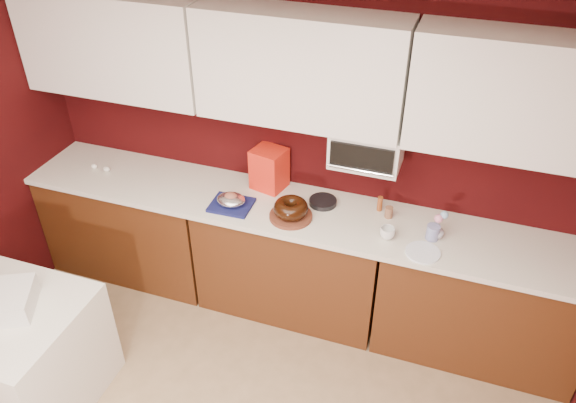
# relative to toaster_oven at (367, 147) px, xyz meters

# --- Properties ---
(ceiling) EXTENTS (4.00, 4.50, 0.02)m
(ceiling) POSITION_rel_toaster_oven_xyz_m (-0.45, -2.10, 1.12)
(ceiling) COLOR white
(ceiling) RESTS_ON wall_back
(wall_back) EXTENTS (4.00, 0.02, 2.50)m
(wall_back) POSITION_rel_toaster_oven_xyz_m (-0.45, 0.15, -0.12)
(wall_back) COLOR #340707
(wall_back) RESTS_ON floor
(base_cabinet_left) EXTENTS (1.31, 0.58, 0.86)m
(base_cabinet_left) POSITION_rel_toaster_oven_xyz_m (-1.78, -0.17, -0.95)
(base_cabinet_left) COLOR #4D260F
(base_cabinet_left) RESTS_ON floor
(base_cabinet_center) EXTENTS (1.31, 0.58, 0.86)m
(base_cabinet_center) POSITION_rel_toaster_oven_xyz_m (-0.45, -0.17, -0.95)
(base_cabinet_center) COLOR #4D260F
(base_cabinet_center) RESTS_ON floor
(base_cabinet_right) EXTENTS (1.31, 0.58, 0.86)m
(base_cabinet_right) POSITION_rel_toaster_oven_xyz_m (0.88, -0.17, -0.95)
(base_cabinet_right) COLOR #4D260F
(base_cabinet_right) RESTS_ON floor
(countertop) EXTENTS (4.00, 0.62, 0.04)m
(countertop) POSITION_rel_toaster_oven_xyz_m (-0.45, -0.17, -0.49)
(countertop) COLOR silver
(countertop) RESTS_ON base_cabinet_center
(upper_cabinet_left) EXTENTS (1.31, 0.33, 0.70)m
(upper_cabinet_left) POSITION_rel_toaster_oven_xyz_m (-1.78, -0.02, 0.48)
(upper_cabinet_left) COLOR white
(upper_cabinet_left) RESTS_ON wall_back
(upper_cabinet_center) EXTENTS (1.31, 0.33, 0.70)m
(upper_cabinet_center) POSITION_rel_toaster_oven_xyz_m (-0.45, -0.02, 0.48)
(upper_cabinet_center) COLOR white
(upper_cabinet_center) RESTS_ON wall_back
(upper_cabinet_right) EXTENTS (1.31, 0.33, 0.70)m
(upper_cabinet_right) POSITION_rel_toaster_oven_xyz_m (0.88, -0.02, 0.48)
(upper_cabinet_right) COLOR white
(upper_cabinet_right) RESTS_ON wall_back
(toaster_oven) EXTENTS (0.45, 0.30, 0.25)m
(toaster_oven) POSITION_rel_toaster_oven_xyz_m (0.00, 0.00, 0.00)
(toaster_oven) COLOR white
(toaster_oven) RESTS_ON upper_cabinet_center
(toaster_oven_door) EXTENTS (0.40, 0.02, 0.18)m
(toaster_oven_door) POSITION_rel_toaster_oven_xyz_m (0.00, -0.16, 0.00)
(toaster_oven_door) COLOR black
(toaster_oven_door) RESTS_ON toaster_oven
(toaster_oven_handle) EXTENTS (0.42, 0.02, 0.02)m
(toaster_oven_handle) POSITION_rel_toaster_oven_xyz_m (0.00, -0.18, -0.07)
(toaster_oven_handle) COLOR silver
(toaster_oven_handle) RESTS_ON toaster_oven
(dining_table) EXTENTS (1.00, 0.80, 0.75)m
(dining_table) POSITION_rel_toaster_oven_xyz_m (-1.85, -1.50, -1.00)
(dining_table) COLOR silver
(dining_table) RESTS_ON floor
(cake_base) EXTENTS (0.32, 0.32, 0.03)m
(cake_base) POSITION_rel_toaster_oven_xyz_m (-0.42, -0.28, -0.46)
(cake_base) COLOR brown
(cake_base) RESTS_ON countertop
(bundt_cake) EXTENTS (0.26, 0.26, 0.09)m
(bundt_cake) POSITION_rel_toaster_oven_xyz_m (-0.42, -0.28, -0.39)
(bundt_cake) COLOR black
(bundt_cake) RESTS_ON cake_base
(navy_towel) EXTENTS (0.29, 0.25, 0.02)m
(navy_towel) POSITION_rel_toaster_oven_xyz_m (-0.85, -0.28, -0.46)
(navy_towel) COLOR #15194F
(navy_towel) RESTS_ON countertop
(foil_ham_nest) EXTENTS (0.23, 0.21, 0.07)m
(foil_ham_nest) POSITION_rel_toaster_oven_xyz_m (-0.85, -0.28, -0.42)
(foil_ham_nest) COLOR white
(foil_ham_nest) RESTS_ON navy_towel
(roasted_ham) EXTENTS (0.11, 0.10, 0.06)m
(roasted_ham) POSITION_rel_toaster_oven_xyz_m (-0.85, -0.28, -0.40)
(roasted_ham) COLOR #9E5C48
(roasted_ham) RESTS_ON foil_ham_nest
(pandoro_box) EXTENTS (0.26, 0.25, 0.30)m
(pandoro_box) POSITION_rel_toaster_oven_xyz_m (-0.69, 0.04, -0.32)
(pandoro_box) COLOR red
(pandoro_box) RESTS_ON countertop
(dark_pan) EXTENTS (0.21, 0.21, 0.03)m
(dark_pan) POSITION_rel_toaster_oven_xyz_m (-0.26, -0.05, -0.46)
(dark_pan) COLOR black
(dark_pan) RESTS_ON countertop
(coffee_mug) EXTENTS (0.12, 0.12, 0.10)m
(coffee_mug) POSITION_rel_toaster_oven_xyz_m (0.23, -0.28, -0.43)
(coffee_mug) COLOR white
(coffee_mug) RESTS_ON countertop
(blue_jar) EXTENTS (0.10, 0.10, 0.10)m
(blue_jar) POSITION_rel_toaster_oven_xyz_m (0.50, -0.19, -0.42)
(blue_jar) COLOR navy
(blue_jar) RESTS_ON countertop
(flower_vase) EXTENTS (0.08, 0.08, 0.12)m
(flower_vase) POSITION_rel_toaster_oven_xyz_m (0.52, -0.17, -0.42)
(flower_vase) COLOR silver
(flower_vase) RESTS_ON countertop
(flower_pink) EXTENTS (0.06, 0.06, 0.06)m
(flower_pink) POSITION_rel_toaster_oven_xyz_m (0.52, -0.17, -0.33)
(flower_pink) COLOR pink
(flower_pink) RESTS_ON flower_vase
(flower_blue) EXTENTS (0.05, 0.05, 0.05)m
(flower_blue) POSITION_rel_toaster_oven_xyz_m (0.55, -0.15, -0.30)
(flower_blue) COLOR #8AB5DC
(flower_blue) RESTS_ON flower_vase
(china_plate) EXTENTS (0.28, 0.28, 0.01)m
(china_plate) POSITION_rel_toaster_oven_xyz_m (0.47, -0.36, -0.47)
(china_plate) COLOR white
(china_plate) RESTS_ON countertop
(amber_bottle) EXTENTS (0.04, 0.04, 0.11)m
(amber_bottle) POSITION_rel_toaster_oven_xyz_m (0.12, 0.00, -0.42)
(amber_bottle) COLOR brown
(amber_bottle) RESTS_ON countertop
(paper_cup) EXTENTS (0.07, 0.07, 0.08)m
(paper_cup) POSITION_rel_toaster_oven_xyz_m (0.20, -0.06, -0.44)
(paper_cup) COLOR brown
(paper_cup) RESTS_ON countertop
(egg_left) EXTENTS (0.06, 0.05, 0.04)m
(egg_left) POSITION_rel_toaster_oven_xyz_m (-2.05, -0.17, -0.46)
(egg_left) COLOR white
(egg_left) RESTS_ON countertop
(egg_right) EXTENTS (0.07, 0.06, 0.04)m
(egg_right) POSITION_rel_toaster_oven_xyz_m (-1.93, -0.18, -0.45)
(egg_right) COLOR silver
(egg_right) RESTS_ON countertop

